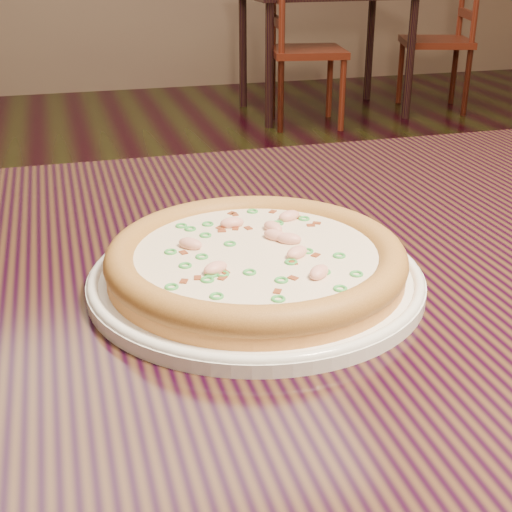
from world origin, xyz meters
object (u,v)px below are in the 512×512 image
object	(u,v)px
pizza	(256,259)
bg_table_right	(326,6)
chair_c	(298,50)
hero_table	(349,333)
chair_d	(445,41)
plate	(256,277)

from	to	relation	value
pizza	bg_table_right	world-z (taller)	pizza
pizza	bg_table_right	size ratio (longest dim) A/B	0.28
pizza	chair_c	xyz separation A→B (m)	(1.24, 3.50, -0.34)
hero_table	pizza	world-z (taller)	pizza
pizza	chair_d	bearing A→B (deg)	57.90
hero_table	chair_d	world-z (taller)	chair_d
plate	pizza	xyz separation A→B (m)	(0.00, 0.00, 0.02)
pizza	plate	bearing A→B (deg)	-127.73
pizza	chair_d	xyz separation A→B (m)	(2.29, 3.64, -0.34)
hero_table	bg_table_right	size ratio (longest dim) A/B	1.20
hero_table	chair_c	bearing A→B (deg)	71.95
chair_c	chair_d	size ratio (longest dim) A/B	1.00
hero_table	chair_c	size ratio (longest dim) A/B	1.26
plate	chair_d	size ratio (longest dim) A/B	0.33
pizza	bg_table_right	bearing A→B (deg)	68.16
plate	chair_d	xyz separation A→B (m)	(2.29, 3.64, -0.32)
plate	bg_table_right	world-z (taller)	plate
bg_table_right	chair_d	distance (m)	0.82
chair_c	chair_d	distance (m)	1.05
bg_table_right	pizza	bearing A→B (deg)	-111.84
hero_table	chair_c	distance (m)	3.63
bg_table_right	chair_c	distance (m)	0.44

